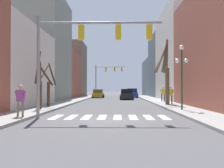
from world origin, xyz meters
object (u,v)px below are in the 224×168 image
object	(u,v)px
traffic_signal_near	(85,42)
street_tree_right_near	(166,72)
street_tree_left_far	(49,87)
car_parked_left_mid	(98,94)
car_parked_right_near	(132,93)
car_at_intersection	(126,95)
street_lamp_right_corner	(182,64)
pedestrian_on_left_sidewalk	(170,93)
street_tree_right_mid	(40,84)
pedestrian_crossing_street	(163,92)
pedestrian_on_right_sidewalk	(20,98)
traffic_signal_far	(106,73)

from	to	relation	value
traffic_signal_near	street_tree_right_near	distance (m)	12.45
street_tree_left_far	street_tree_right_near	size ratio (longest dim) A/B	0.59
car_parked_left_mid	car_parked_right_near	world-z (taller)	car_parked_right_near
car_at_intersection	car_parked_left_mid	size ratio (longest dim) A/B	1.14
car_parked_left_mid	street_tree_right_near	distance (m)	23.64
street_lamp_right_corner	street_tree_right_near	size ratio (longest dim) A/B	0.74
car_at_intersection	car_parked_right_near	bearing A→B (deg)	-8.18
pedestrian_on_left_sidewalk	street_tree_right_near	world-z (taller)	street_tree_right_near
street_tree_left_far	street_tree_right_mid	xyz separation A→B (m)	(0.08, -2.81, 0.21)
pedestrian_on_left_sidewalk	street_tree_right_mid	world-z (taller)	street_tree_right_mid
car_parked_right_near	pedestrian_on_left_sidewalk	world-z (taller)	pedestrian_on_left_sidewalk
car_parked_left_mid	pedestrian_crossing_street	size ratio (longest dim) A/B	2.32
car_at_intersection	car_parked_right_near	world-z (taller)	car_parked_right_near
pedestrian_on_left_sidewalk	pedestrian_on_right_sidewalk	bearing A→B (deg)	75.53
traffic_signal_far	street_tree_right_mid	bearing A→B (deg)	-95.87
car_parked_left_mid	street_tree_left_far	distance (m)	25.18
car_parked_right_near	street_tree_right_mid	xyz separation A→B (m)	(-8.44, -29.92, 1.26)
street_lamp_right_corner	traffic_signal_near	bearing A→B (deg)	-146.56
car_parked_right_near	pedestrian_on_right_sidewalk	world-z (taller)	pedestrian_on_right_sidewalk
car_parked_left_mid	car_parked_right_near	bearing A→B (deg)	-71.65
traffic_signal_far	pedestrian_on_right_sidewalk	distance (m)	39.14
traffic_signal_far	street_tree_left_far	size ratio (longest dim) A/B	1.75
traffic_signal_far	car_parked_right_near	distance (m)	7.33
traffic_signal_near	street_lamp_right_corner	bearing A→B (deg)	33.44
car_at_intersection	pedestrian_crossing_street	world-z (taller)	pedestrian_crossing_street
street_lamp_right_corner	street_tree_right_mid	size ratio (longest dim) A/B	1.07
car_at_intersection	traffic_signal_near	bearing A→B (deg)	173.02
street_tree_right_near	traffic_signal_far	bearing A→B (deg)	104.17
traffic_signal_far	street_tree_right_near	bearing A→B (deg)	-75.83
pedestrian_on_right_sidewalk	car_at_intersection	bearing A→B (deg)	90.03
traffic_signal_far	street_tree_right_mid	world-z (taller)	traffic_signal_far
traffic_signal_near	street_tree_right_near	bearing A→B (deg)	58.76
car_parked_right_near	traffic_signal_far	bearing A→B (deg)	54.36
traffic_signal_far	street_lamp_right_corner	bearing A→B (deg)	-78.41
pedestrian_on_left_sidewalk	pedestrian_on_right_sidewalk	xyz separation A→B (m)	(-10.56, -12.38, -0.02)
traffic_signal_near	car_parked_right_near	distance (m)	35.15
street_tree_right_mid	traffic_signal_near	bearing A→B (deg)	-50.08
traffic_signal_near	traffic_signal_far	bearing A→B (deg)	90.82
street_tree_right_mid	pedestrian_crossing_street	bearing A→B (deg)	47.08
pedestrian_crossing_street	street_tree_right_mid	bearing A→B (deg)	73.43
traffic_signal_near	car_at_intersection	xyz separation A→B (m)	(3.11, 25.41, -3.56)
car_at_intersection	pedestrian_on_right_sidewalk	world-z (taller)	pedestrian_on_right_sidewalk
pedestrian_crossing_street	pedestrian_on_right_sidewalk	world-z (taller)	pedestrian_crossing_street
traffic_signal_near	car_at_intersection	world-z (taller)	traffic_signal_near
car_at_intersection	street_tree_right_near	xyz separation A→B (m)	(3.32, -14.79, 2.55)
traffic_signal_far	car_parked_left_mid	size ratio (longest dim) A/B	1.58
street_tree_right_near	car_parked_left_mid	bearing A→B (deg)	110.45
street_tree_left_far	traffic_signal_near	bearing A→B (deg)	-61.76
traffic_signal_far	car_parked_left_mid	xyz separation A→B (m)	(-1.22, -5.65, -4.06)
traffic_signal_far	street_tree_right_mid	distance (m)	33.79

